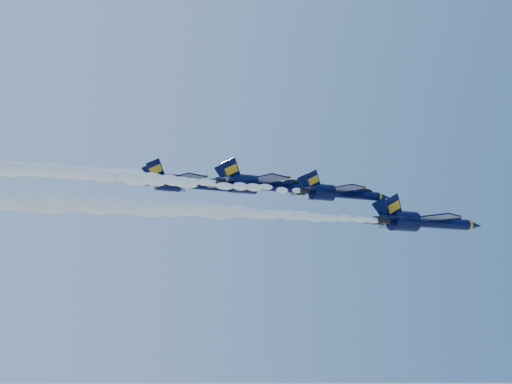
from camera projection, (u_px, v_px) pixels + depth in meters
name	position (u px, v px, depth m)	size (l,w,h in m)	color
jet_lead	(425.00, 222.00, 84.18)	(19.42, 15.93, 7.22)	black
smoke_trail_jet_lead	(211.00, 211.00, 71.19)	(50.06, 2.63, 2.37)	white
jet_second	(341.00, 193.00, 85.08)	(15.90, 13.04, 5.91)	black
smoke_trail_jet_second	(126.00, 178.00, 72.68)	(50.06, 2.15, 1.94)	white
jet_third	(266.00, 185.00, 88.68)	(19.20, 15.75, 7.14)	black
smoke_trail_jet_third	(38.00, 169.00, 75.73)	(50.06, 2.60, 2.34)	white
jet_fourth	(190.00, 183.00, 94.53)	(18.76, 15.39, 6.97)	black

